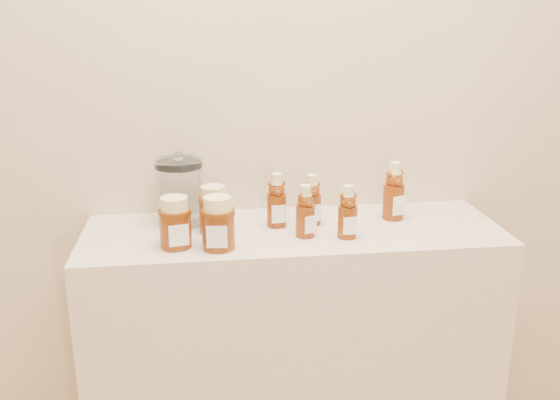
{
  "coord_description": "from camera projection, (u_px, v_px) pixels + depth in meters",
  "views": [
    {
      "loc": [
        -0.25,
        -0.11,
        1.52
      ],
      "look_at": [
        -0.04,
        1.52,
        1.0
      ],
      "focal_mm": 40.0,
      "sensor_mm": 36.0,
      "label": 1
    }
  ],
  "objects": [
    {
      "name": "honey_jar_front",
      "position": [
        218.0,
        223.0,
        1.63
      ],
      "size": [
        0.1,
        0.1,
        0.14
      ],
      "primitive_type": null,
      "rotation": [
        0.0,
        0.0,
        -0.12
      ],
      "color": "#582006",
      "rests_on": "display_table"
    },
    {
      "name": "bear_bottle_front_right",
      "position": [
        348.0,
        208.0,
        1.71
      ],
      "size": [
        0.06,
        0.06,
        0.17
      ],
      "primitive_type": null,
      "rotation": [
        0.0,
        0.0,
        0.05
      ],
      "color": "#582006",
      "rests_on": "display_table"
    },
    {
      "name": "bear_bottle_back_right",
      "position": [
        394.0,
        187.0,
        1.85
      ],
      "size": [
        0.08,
        0.08,
        0.2
      ],
      "primitive_type": null,
      "rotation": [
        0.0,
        0.0,
        0.3
      ],
      "color": "#582006",
      "rests_on": "display_table"
    },
    {
      "name": "bear_bottle_back_mid",
      "position": [
        312.0,
        197.0,
        1.81
      ],
      "size": [
        0.06,
        0.06,
        0.17
      ],
      "primitive_type": null,
      "rotation": [
        0.0,
        0.0,
        0.13
      ],
      "color": "#582006",
      "rests_on": "display_table"
    },
    {
      "name": "bear_bottle_back_left",
      "position": [
        277.0,
        197.0,
        1.79
      ],
      "size": [
        0.07,
        0.07,
        0.18
      ],
      "primitive_type": null,
      "rotation": [
        0.0,
        0.0,
        0.08
      ],
      "color": "#582006",
      "rests_on": "display_table"
    },
    {
      "name": "glass_canister",
      "position": [
        180.0,
        189.0,
        1.8
      ],
      "size": [
        0.18,
        0.18,
        0.21
      ],
      "primitive_type": null,
      "rotation": [
        0.0,
        0.0,
        0.38
      ],
      "color": "white",
      "rests_on": "display_table"
    },
    {
      "name": "honey_jar_left",
      "position": [
        175.0,
        222.0,
        1.64
      ],
      "size": [
        0.11,
        0.11,
        0.14
      ],
      "primitive_type": null,
      "rotation": [
        0.0,
        0.0,
        0.23
      ],
      "color": "#582006",
      "rests_on": "display_table"
    },
    {
      "name": "wall_back",
      "position": [
        285.0,
        63.0,
        1.84
      ],
      "size": [
        3.5,
        0.02,
        2.7
      ],
      "primitive_type": "cube",
      "color": "tan",
      "rests_on": "ground"
    },
    {
      "name": "honey_jar_back",
      "position": [
        214.0,
        209.0,
        1.75
      ],
      "size": [
        0.11,
        0.11,
        0.13
      ],
      "primitive_type": null,
      "rotation": [
        0.0,
        0.0,
        0.4
      ],
      "color": "#582006",
      "rests_on": "display_table"
    },
    {
      "name": "display_table",
      "position": [
        293.0,
        366.0,
        1.93
      ],
      "size": [
        1.2,
        0.4,
        0.9
      ],
      "primitive_type": "cube",
      "color": "#CDB396",
      "rests_on": "ground"
    },
    {
      "name": "bear_bottle_front_left",
      "position": [
        305.0,
        208.0,
        1.71
      ],
      "size": [
        0.08,
        0.08,
        0.17
      ],
      "primitive_type": null,
      "rotation": [
        0.0,
        0.0,
        0.43
      ],
      "color": "#582006",
      "rests_on": "display_table"
    }
  ]
}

